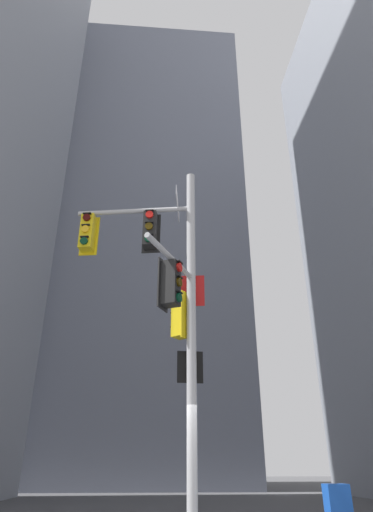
% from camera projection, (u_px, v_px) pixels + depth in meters
% --- Properties ---
extents(building_mid_block, '(17.27, 17.27, 38.47)m').
position_uv_depth(building_mid_block, '(135.00, 251.00, 40.12)').
color(building_mid_block, slate).
rests_on(building_mid_block, ground).
extents(signal_pole_assembly, '(3.36, 2.90, 8.53)m').
position_uv_depth(signal_pole_assembly, '(165.00, 290.00, 10.42)').
color(signal_pole_assembly, '#B2B2B5').
rests_on(signal_pole_assembly, ground).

